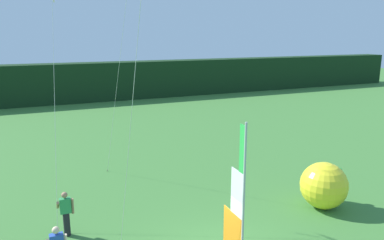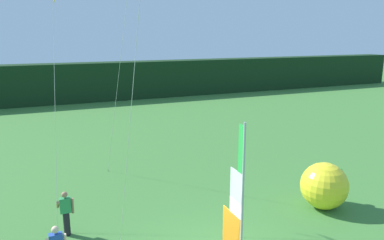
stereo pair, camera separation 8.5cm
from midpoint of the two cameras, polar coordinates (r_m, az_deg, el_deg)
The scene contains 4 objects.
distant_treeline at distance 39.37m, azimuth -15.90°, elevation 5.56°, with size 80.00×2.40×3.87m, color black.
banner_flag at distance 10.03m, azimuth 7.01°, elevation -13.56°, with size 0.06×1.03×4.65m.
person_mid_field at distance 13.63m, azimuth -18.50°, elevation -13.19°, with size 0.55×0.48×1.58m.
inflatable_balloon at distance 15.69m, azimuth 19.66°, elevation -9.40°, with size 1.84×1.84×1.84m.
Camera 2 is at (-4.74, -8.82, 6.70)m, focal length 34.99 mm.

